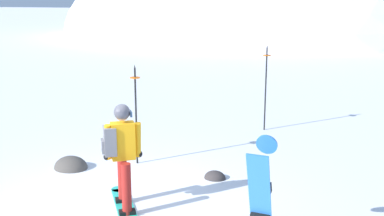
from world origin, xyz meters
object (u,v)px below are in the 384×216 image
snowboarder_main (121,154)px  rock_dark (71,168)px  piste_marker_near (136,108)px  piste_marker_far (266,82)px  spare_snowboard (261,197)px  rock_mid (215,178)px

snowboarder_main → rock_dark: bearing=148.1°
snowboarder_main → piste_marker_near: (-0.86, 1.97, 0.23)m
piste_marker_far → rock_dark: size_ratio=3.16×
spare_snowboard → rock_dark: 4.66m
snowboarder_main → piste_marker_near: piste_marker_near is taller
snowboarder_main → rock_mid: (0.89, 1.80, -0.92)m
spare_snowboard → piste_marker_near: (-3.20, 2.44, 0.35)m
rock_mid → piste_marker_far: bearing=89.9°
snowboarder_main → piste_marker_near: 2.16m
spare_snowboard → rock_dark: spare_snowboard is taller
piste_marker_near → rock_dark: piste_marker_near is taller
snowboarder_main → piste_marker_far: size_ratio=0.79×
spare_snowboard → rock_mid: size_ratio=3.88×
spare_snowboard → snowboarder_main: bearing=168.7°
piste_marker_far → piste_marker_near: bearing=-116.9°
piste_marker_near → rock_mid: bearing=-5.3°
piste_marker_near → rock_dark: bearing=-144.3°
piste_marker_far → rock_mid: bearing=-90.1°
spare_snowboard → rock_dark: bearing=158.7°
spare_snowboard → piste_marker_far: size_ratio=0.73×
spare_snowboard → piste_marker_near: bearing=142.8°
snowboarder_main → piste_marker_far: piste_marker_far is taller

